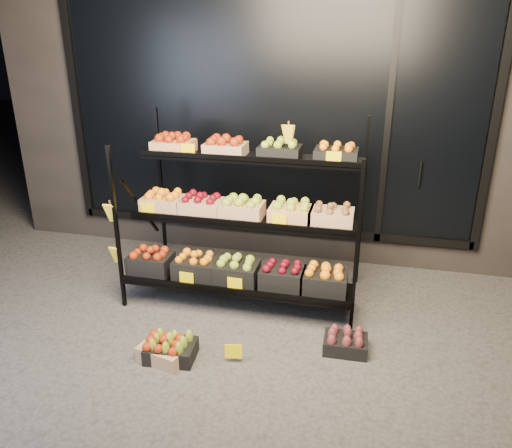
# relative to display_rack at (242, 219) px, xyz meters

# --- Properties ---
(ground) EXTENTS (24.00, 24.00, 0.00)m
(ground) POSITION_rel_display_rack_xyz_m (0.01, -0.60, -0.79)
(ground) COLOR #514F4C
(ground) RESTS_ON ground
(building) EXTENTS (6.00, 2.08, 3.50)m
(building) POSITION_rel_display_rack_xyz_m (0.01, 1.99, 0.96)
(building) COLOR #2D2826
(building) RESTS_ON ground
(display_rack) EXTENTS (2.18, 1.02, 1.72)m
(display_rack) POSITION_rel_display_rack_xyz_m (0.00, 0.00, 0.00)
(display_rack) COLOR black
(display_rack) RESTS_ON ground
(tag_floor_a) EXTENTS (0.13, 0.01, 0.12)m
(tag_floor_a) POSITION_rel_display_rack_xyz_m (-0.31, -1.00, -0.73)
(tag_floor_a) COLOR #FFDC00
(tag_floor_a) RESTS_ON ground
(tag_floor_b) EXTENTS (0.13, 0.01, 0.12)m
(tag_floor_b) POSITION_rel_display_rack_xyz_m (0.19, -1.00, -0.73)
(tag_floor_b) COLOR #FFDC00
(tag_floor_b) RESTS_ON ground
(floor_crate_left) EXTENTS (0.41, 0.34, 0.19)m
(floor_crate_left) POSITION_rel_display_rack_xyz_m (-0.34, -1.08, -0.70)
(floor_crate_left) COLOR tan
(floor_crate_left) RESTS_ON ground
(floor_crate_midleft) EXTENTS (0.40, 0.31, 0.19)m
(floor_crate_midleft) POSITION_rel_display_rack_xyz_m (-0.29, -1.06, -0.70)
(floor_crate_midleft) COLOR black
(floor_crate_midleft) RESTS_ON ground
(floor_crate_right) EXTENTS (0.35, 0.26, 0.18)m
(floor_crate_right) POSITION_rel_display_rack_xyz_m (1.01, -0.65, -0.70)
(floor_crate_right) COLOR black
(floor_crate_right) RESTS_ON ground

